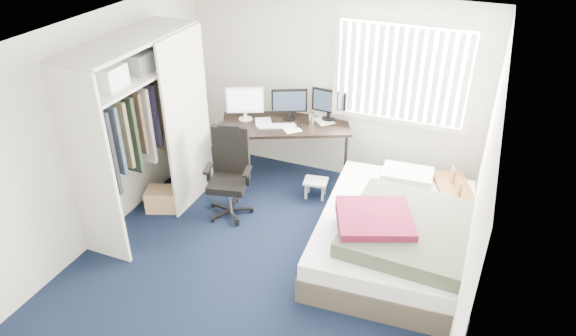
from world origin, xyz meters
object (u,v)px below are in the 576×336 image
at_px(desk, 286,121).
at_px(office_chair, 230,181).
at_px(nightstand, 453,191).
at_px(bed, 396,233).

bearing_deg(desk, office_chair, -106.31).
xyz_separation_m(nightstand, bed, (-0.48, -0.86, -0.15)).
distance_m(office_chair, nightstand, 2.69).
height_order(nightstand, bed, bed).
xyz_separation_m(desk, bed, (1.78, -1.14, -0.55)).
bearing_deg(office_chair, bed, -2.23).
relative_size(desk, office_chair, 1.61).
bearing_deg(bed, desk, 147.44).
height_order(desk, bed, desk).
bearing_deg(desk, bed, -32.56).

